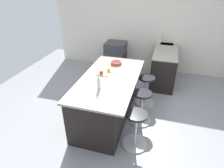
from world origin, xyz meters
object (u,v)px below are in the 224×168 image
oven_range (116,56)px  stool_by_window (146,91)px  stool_middle (141,108)px  stool_near_camera (135,131)px  water_bottle (99,83)px  apple_yellow (109,70)px  apple_red (101,73)px  cutting_board (104,72)px  kitchen_island (107,97)px  fruit_bowl (116,63)px

oven_range → stool_by_window: oven_range is taller
stool_middle → stool_near_camera: (0.66, 0.00, 0.00)m
water_bottle → apple_yellow: bearing=-177.2°
oven_range → apple_red: bearing=8.1°
stool_by_window → cutting_board: (0.49, -0.82, 0.60)m
kitchen_island → stool_near_camera: bearing=47.0°
apple_red → fruit_bowl: apple_red is taller
kitchen_island → cutting_board: cutting_board is taller
stool_near_camera → water_bottle: (-0.20, -0.71, 0.72)m
kitchen_island → apple_yellow: (-0.21, -0.03, 0.51)m
stool_middle → apple_red: (-0.04, -0.84, 0.65)m
stool_by_window → stool_middle: bearing=0.0°
stool_by_window → cutting_board: cutting_board is taller
kitchen_island → water_bottle: (0.46, -0.00, 0.58)m
kitchen_island → apple_red: 0.53m
cutting_board → apple_red: bearing=-9.6°
kitchen_island → fruit_bowl: bearing=179.2°
oven_range → cutting_board: size_ratio=2.43×
stool_near_camera → apple_red: 1.27m
stool_near_camera → water_bottle: 1.03m
cutting_board → apple_yellow: size_ratio=4.48×
oven_range → apple_red: apple_red is taller
oven_range → stool_near_camera: (2.96, 1.16, -0.11)m
stool_near_camera → stool_middle: bearing=180.0°
apple_yellow → water_bottle: (0.67, 0.03, 0.06)m
stool_near_camera → cutting_board: cutting_board is taller
stool_middle → water_bottle: (0.46, -0.71, 0.72)m
apple_yellow → stool_by_window: bearing=121.1°
oven_range → fruit_bowl: 1.81m
kitchen_island → apple_yellow: 0.56m
oven_range → apple_yellow: (2.09, 0.42, 0.54)m
fruit_bowl → apple_yellow: bearing=-5.8°
kitchen_island → water_bottle: 0.74m
cutting_board → stool_by_window: bearing=120.9°
oven_range → stool_middle: bearing=26.7°
stool_by_window → apple_yellow: 1.08m
stool_by_window → apple_red: (0.61, -0.84, 0.65)m
stool_by_window → fruit_bowl: fruit_bowl is taller
oven_range → stool_middle: 2.58m
stool_middle → apple_red: size_ratio=8.95×
kitchen_island → apple_red: bearing=-108.8°
apple_yellow → fruit_bowl: bearing=174.2°
kitchen_island → cutting_board: bearing=-146.6°
stool_middle → apple_red: 1.06m
oven_range → apple_red: 2.35m
stool_middle → water_bottle: size_ratio=2.21×
apple_yellow → fruit_bowl: 0.42m
fruit_bowl → stool_near_camera: bearing=28.3°
apple_red → cutting_board: bearing=170.4°
stool_near_camera → fruit_bowl: 1.60m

